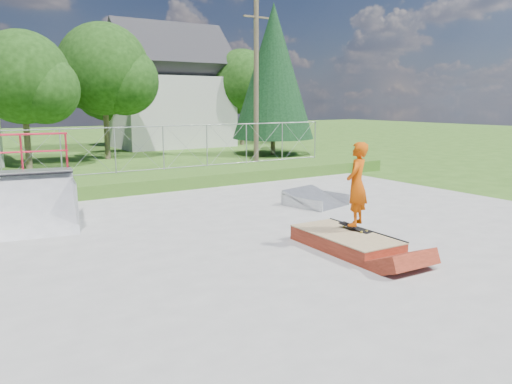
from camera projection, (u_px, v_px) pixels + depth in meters
ground at (267, 253)px, 10.90m from camera, size 120.00×120.00×0.00m
concrete_pad at (267, 252)px, 10.90m from camera, size 20.00×16.00×0.04m
grass_berm at (125, 183)px, 18.70m from camera, size 24.00×3.00×0.50m
grind_box at (345, 241)px, 11.14m from camera, size 1.33×2.60×0.38m
quarter_pipe at (23, 185)px, 12.51m from camera, size 2.73×2.42×2.43m
flat_bank_ramp at (316, 199)px, 15.79m from camera, size 1.89×1.97×0.47m
skateboard at (355, 228)px, 11.38m from camera, size 0.35×0.82×0.13m
skater at (357, 187)px, 11.21m from camera, size 0.82×0.74×1.89m
chain_link_fence at (115, 150)px, 19.32m from camera, size 20.00×0.06×1.80m
gable_house at (169, 94)px, 36.49m from camera, size 8.40×6.08×8.94m
utility_pole at (256, 86)px, 24.10m from camera, size 0.24×0.24×8.00m
tree_left_near at (29, 81)px, 23.93m from camera, size 4.76×4.48×6.65m
tree_center at (110, 73)px, 27.88m from camera, size 5.44×5.12×7.60m
tree_right_far at (246, 84)px, 37.39m from camera, size 5.10×4.80×7.12m
tree_back_mid at (110, 96)px, 36.04m from camera, size 4.08×3.84×5.70m
conifer_tree at (273, 72)px, 30.45m from camera, size 5.04×5.04×9.10m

